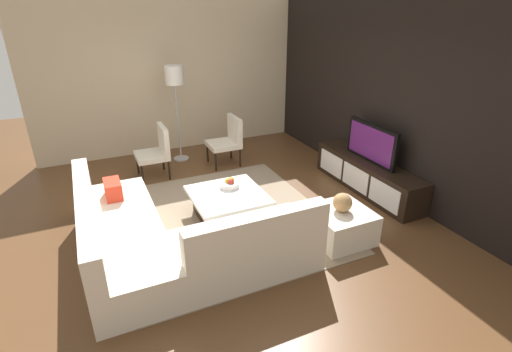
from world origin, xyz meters
TOP-DOWN VIEW (x-y plane):
  - ground_plane at (0.00, 0.00)m, footprint 14.00×14.00m
  - feature_wall_back at (0.00, 2.70)m, footprint 6.40×0.12m
  - side_wall_left at (-3.20, 0.20)m, footprint 0.12×5.20m
  - area_rug at (-0.10, 0.00)m, footprint 3.03×2.77m
  - media_console at (-0.00, 2.40)m, footprint 2.08×0.47m
  - television at (0.00, 2.40)m, footprint 1.04×0.06m
  - sectional_couch at (0.52, -0.86)m, footprint 2.41×2.40m
  - coffee_table at (-0.10, 0.10)m, footprint 0.97×0.96m
  - accent_chair_near at (-1.93, -0.46)m, footprint 0.55×0.52m
  - floor_lamp at (-2.52, 0.07)m, footprint 0.32×0.32m
  - ottoman at (0.96, 1.19)m, footprint 0.70×0.70m
  - fruit_bowl at (-0.28, 0.20)m, footprint 0.28×0.28m
  - accent_chair_far at (-1.95, 0.82)m, footprint 0.54×0.54m
  - decorative_ball at (0.96, 1.19)m, footprint 0.24×0.24m

SIDE VIEW (x-z plane):
  - ground_plane at x=0.00m, z-range 0.00..0.00m
  - area_rug at x=-0.10m, z-range 0.00..0.01m
  - ottoman at x=0.96m, z-range 0.00..0.40m
  - coffee_table at x=-0.10m, z-range 0.01..0.39m
  - media_console at x=0.00m, z-range 0.00..0.50m
  - sectional_couch at x=0.52m, z-range -0.13..0.72m
  - fruit_bowl at x=-0.28m, z-range 0.36..0.50m
  - accent_chair_far at x=-1.95m, z-range 0.05..0.92m
  - accent_chair_near at x=-1.93m, z-range 0.05..0.92m
  - decorative_ball at x=0.96m, z-range 0.40..0.64m
  - television at x=0.00m, z-range 0.50..1.08m
  - feature_wall_back at x=0.00m, z-range 0.00..2.80m
  - side_wall_left at x=-3.20m, z-range 0.00..2.80m
  - floor_lamp at x=-2.52m, z-range 0.60..2.33m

